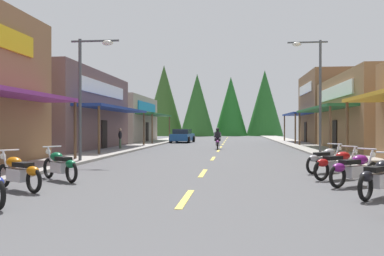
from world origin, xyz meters
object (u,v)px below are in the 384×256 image
Objects in this scene: motorcycle_parked_right_2 at (380,177)px; pedestrian_by_shop at (120,137)px; motorcycle_parked_left_1 at (19,172)px; motorcycle_parked_left_2 at (60,165)px; parked_car_curbside at (182,136)px; motorcycle_parked_right_4 at (338,164)px; rider_cruising_lead at (218,140)px; motorcycle_parked_right_5 at (325,159)px; streetlamp_right at (314,81)px; streetlamp_left at (88,81)px; motorcycle_parked_right_3 at (355,168)px.

pedestrian_by_shop reaches higher than motorcycle_parked_right_2.
motorcycle_parked_left_1 and motorcycle_parked_left_2 have the same top height.
parked_car_curbside is (2.61, 13.76, -0.21)m from pedestrian_by_shop.
motorcycle_parked_right_4 is at bearing -128.49° from motorcycle_parked_left_1.
rider_cruising_lead reaches higher than pedestrian_by_shop.
parked_car_curbside is at bearing 66.64° from motorcycle_parked_right_5.
motorcycle_parked_right_4 is 1.08× the size of motorcycle_parked_right_5.
motorcycle_parked_left_2 is (-9.74, -11.47, -3.74)m from streetlamp_right.
motorcycle_parked_left_1 is at bearing 122.34° from motorcycle_parked_left_2.
pedestrian_by_shop is 0.35× the size of parked_car_curbside.
motorcycle_parked_left_1 is at bearing -95.43° from pedestrian_by_shop.
motorcycle_parked_right_5 is (-1.23, -8.48, -3.74)m from streetlamp_right.
streetlamp_left reaches higher than pedestrian_by_shop.
motorcycle_parked_right_5 is at bearing 54.12° from motorcycle_parked_right_3.
motorcycle_parked_left_1 is 0.42× the size of parked_car_curbside.
parked_car_curbside is (-4.16, 11.94, 0.03)m from rider_cruising_lead.
motorcycle_parked_left_1 is at bearing 164.21° from motorcycle_parked_right_4.
motorcycle_parked_left_2 is at bearing 157.99° from motorcycle_parked_right_5.
streetlamp_left is at bearing 122.25° from motorcycle_parked_right_5.
motorcycle_parked_right_2 is 5.00m from motorcycle_parked_right_5.
streetlamp_right is at bearing 40.40° from motorcycle_parked_right_5.
motorcycle_parked_right_5 is (0.02, 1.80, 0.00)m from motorcycle_parked_right_4.
streetlamp_right is 13.61m from pedestrian_by_shop.
motorcycle_parked_right_5 is 17.04m from pedestrian_by_shop.
motorcycle_parked_right_5 is at bearing 43.33° from motorcycle_parked_right_2.
motorcycle_parked_right_4 is 0.96× the size of motorcycle_parked_left_1.
motorcycle_parked_right_4 is at bearing -25.53° from streetlamp_left.
streetlamp_right is 9.11m from rider_cruising_lead.
motorcycle_parked_left_2 is (0.24, 1.93, 0.00)m from motorcycle_parked_left_1.
motorcycle_parked_right_2 is 32.76m from parked_car_curbside.
parked_car_curbside reaches higher than motorcycle_parked_right_3.
streetlamp_left reaches higher than parked_car_curbside.
rider_cruising_lead is at bearing -156.88° from parked_car_curbside.
motorcycle_parked_right_5 and motorcycle_parked_left_1 have the same top height.
motorcycle_parked_left_1 is at bearing 165.25° from rider_cruising_lead.
motorcycle_parked_right_3 is at bearing -121.17° from motorcycle_parked_right_4.
streetlamp_left is 3.62× the size of pedestrian_by_shop.
streetlamp_left is 0.86× the size of streetlamp_right.
motorcycle_parked_right_3 is at bearing -95.58° from streetlamp_right.
streetlamp_left is 10.39m from pedestrian_by_shop.
pedestrian_by_shop is at bearing 97.97° from streetlamp_left.
streetlamp_right reaches higher than motorcycle_parked_right_3.
motorcycle_parked_right_2 is at bearing -160.57° from parked_car_curbside.
streetlamp_left is at bearing -179.04° from parked_car_curbside.
motorcycle_parked_right_2 is at bearing -70.87° from pedestrian_by_shop.
motorcycle_parked_right_2 is 20.16m from rider_cruising_lead.
parked_car_curbside is (-8.63, 26.56, 0.20)m from motorcycle_parked_right_5.
motorcycle_parked_left_2 is at bearing -93.63° from pedestrian_by_shop.
streetlamp_left reaches higher than motorcycle_parked_right_3.
motorcycle_parked_right_3 is at bearing -159.75° from parked_car_curbside.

